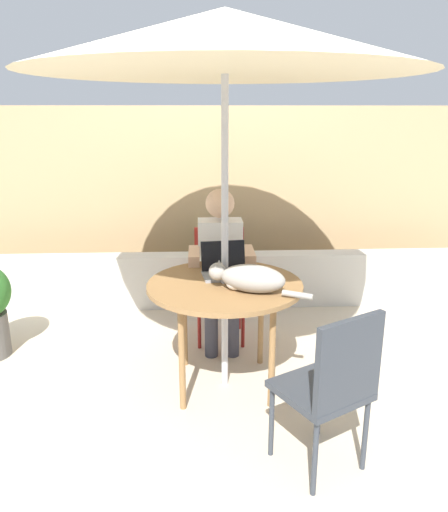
{
  "coord_description": "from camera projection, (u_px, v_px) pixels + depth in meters",
  "views": [
    {
      "loc": [
        -0.16,
        -2.96,
        1.79
      ],
      "look_at": [
        0.0,
        0.1,
        0.88
      ],
      "focal_mm": 34.45,
      "sensor_mm": 36.0,
      "label": 1
    }
  ],
  "objects": [
    {
      "name": "chair_empty",
      "position": [
        333.0,
        382.0,
        2.39
      ],
      "size": [
        0.54,
        0.54,
        0.89
      ],
      "color": "#33383F",
      "rests_on": "ground"
    },
    {
      "name": "laptop",
      "position": [
        224.0,
        265.0,
        3.3
      ],
      "size": [
        0.33,
        0.29,
        0.21
      ],
      "color": "gray",
      "rests_on": "patio_table"
    },
    {
      "name": "potted_plant_near_fence",
      "position": [
        216.0,
        261.0,
        4.7
      ],
      "size": [
        0.35,
        0.35,
        0.73
      ],
      "color": "#33383D",
      "rests_on": "ground"
    },
    {
      "name": "cat",
      "position": [
        249.0,
        278.0,
        2.98
      ],
      "size": [
        0.61,
        0.34,
        0.17
      ],
      "color": "gray",
      "rests_on": "patio_table"
    },
    {
      "name": "chair_occupied",
      "position": [
        220.0,
        274.0,
        3.96
      ],
      "size": [
        0.4,
        0.4,
        0.89
      ],
      "color": "maroon",
      "rests_on": "ground"
    },
    {
      "name": "person_seated",
      "position": [
        220.0,
        260.0,
        3.76
      ],
      "size": [
        0.48,
        0.48,
        1.23
      ],
      "color": "white",
      "rests_on": "ground"
    },
    {
      "name": "patio_table",
      "position": [
        225.0,
        292.0,
        3.17
      ],
      "size": [
        1.0,
        1.0,
        0.73
      ],
      "color": "olive",
      "rests_on": "ground"
    },
    {
      "name": "patio_umbrella",
      "position": [
        225.0,
        41.0,
        2.74
      ],
      "size": [
        2.3,
        2.3,
        2.34
      ],
      "color": "#B7B7BC",
      "rests_on": "ground"
    },
    {
      "name": "fence_back",
      "position": [
        214.0,
        199.0,
        5.03
      ],
      "size": [
        5.79,
        0.08,
        1.84
      ],
      "primitive_type": "cube",
      "color": "tan",
      "rests_on": "ground"
    },
    {
      "name": "planter_wall_low",
      "position": [
        217.0,
        280.0,
        4.64
      ],
      "size": [
        5.21,
        0.2,
        0.51
      ],
      "primitive_type": "cube",
      "color": "beige",
      "rests_on": "ground"
    },
    {
      "name": "ground_plane",
      "position": [
        225.0,
        383.0,
        3.36
      ],
      "size": [
        14.0,
        14.0,
        0.0
      ],
      "primitive_type": "plane",
      "color": "beige"
    }
  ]
}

